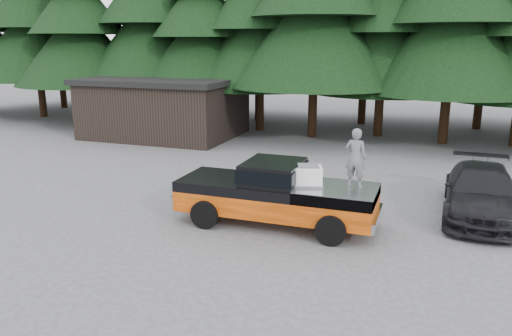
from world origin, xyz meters
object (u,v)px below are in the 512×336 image
(air_compressor, at_px, (308,176))
(man_on_bed, at_px, (356,158))
(pickup_truck, at_px, (276,203))
(utility_building, at_px, (165,107))
(parked_car, at_px, (481,192))

(air_compressor, height_order, man_on_bed, man_on_bed)
(pickup_truck, xyz_separation_m, man_on_bed, (2.23, 0.24, 1.50))
(air_compressor, distance_m, man_on_bed, 1.43)
(utility_building, bearing_deg, man_on_bed, -42.04)
(pickup_truck, distance_m, man_on_bed, 2.70)
(man_on_bed, height_order, utility_building, utility_building)
(man_on_bed, bearing_deg, parked_car, -136.12)
(pickup_truck, xyz_separation_m, utility_building, (-10.30, 11.53, 1.00))
(pickup_truck, distance_m, air_compressor, 1.34)
(man_on_bed, distance_m, utility_building, 16.87)
(pickup_truck, relative_size, man_on_bed, 3.58)
(parked_car, xyz_separation_m, utility_building, (-16.06, 8.64, 0.90))
(pickup_truck, distance_m, parked_car, 6.45)
(man_on_bed, relative_size, utility_building, 0.20)
(air_compressor, distance_m, utility_building, 16.17)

